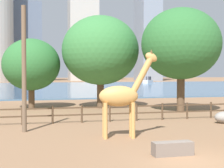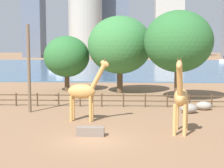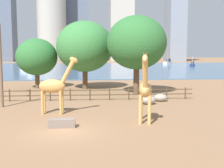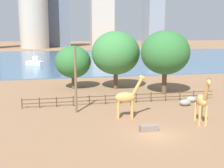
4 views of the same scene
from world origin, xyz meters
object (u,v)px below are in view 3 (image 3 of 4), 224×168
at_px(tree_right_tall, 85,47).
at_px(boat_ferry, 30,68).
at_px(giraffe_companion, 145,89).
at_px(tree_center_broad, 37,57).
at_px(boat_tug, 168,62).
at_px(feeding_trough, 62,123).
at_px(utility_pole, 1,66).
at_px(boat_sailboat, 192,65).
at_px(tree_left_large, 137,43).
at_px(boulder_near_fence, 148,100).
at_px(giraffe_tall, 54,86).
at_px(boulder_by_pole, 160,98).

bearing_deg(tree_right_tall, boat_ferry, 112.27).
height_order(giraffe_companion, boat_ferry, boat_ferry).
height_order(tree_center_broad, boat_tug, tree_center_broad).
relative_size(giraffe_companion, tree_right_tall, 0.54).
bearing_deg(feeding_trough, boat_tug, 70.08).
height_order(utility_pole, boat_sailboat, utility_pole).
xyz_separation_m(feeding_trough, boat_ferry, (-13.64, 57.48, 0.74)).
distance_m(tree_left_large, boat_ferry, 47.60).
height_order(tree_left_large, boat_sailboat, tree_left_large).
bearing_deg(boat_tug, tree_center_broad, 13.47).
bearing_deg(feeding_trough, boulder_near_fence, 46.18).
height_order(tree_center_broad, boat_ferry, tree_center_broad).
xyz_separation_m(boulder_near_fence, feeding_trough, (-7.75, -8.08, -0.12)).
height_order(feeding_trough, tree_right_tall, tree_right_tall).
distance_m(giraffe_tall, tree_left_large, 14.47).
bearing_deg(boulder_near_fence, boat_tug, 72.75).
relative_size(tree_left_large, boat_ferry, 1.75).
height_order(giraffe_companion, tree_left_large, tree_left_large).
xyz_separation_m(boulder_near_fence, tree_right_tall, (-6.37, 12.72, 5.55)).
bearing_deg(giraffe_tall, boat_tug, 75.79).
relative_size(utility_pole, boulder_by_pole, 5.42).
relative_size(tree_center_broad, boat_ferry, 1.30).
distance_m(utility_pole, boat_tug, 102.74).
bearing_deg(feeding_trough, tree_right_tall, 86.19).
bearing_deg(tree_right_tall, boat_sailboat, 57.26).
xyz_separation_m(tree_right_tall, boat_ferry, (-15.02, 36.68, -4.94)).
distance_m(feeding_trough, tree_center_broad, 23.33).
bearing_deg(tree_left_large, boat_sailboat, 63.87).
height_order(giraffe_tall, tree_center_broad, tree_center_broad).
xyz_separation_m(tree_right_tall, boat_tug, (35.26, 80.34, -4.98)).
bearing_deg(utility_pole, boat_sailboat, 57.63).
height_order(utility_pole, tree_center_broad, utility_pole).
height_order(boulder_by_pole, boat_sailboat, boat_sailboat).
xyz_separation_m(giraffe_companion, boulder_near_fence, (1.79, 7.17, -2.04)).
bearing_deg(tree_left_large, boat_tug, 71.42).
distance_m(giraffe_tall, feeding_trough, 5.07).
xyz_separation_m(boulder_by_pole, tree_right_tall, (-8.02, 11.15, 5.58)).
relative_size(boulder_by_pole, boat_tug, 0.28).
relative_size(giraffe_companion, feeding_trough, 2.88).
xyz_separation_m(utility_pole, boulder_by_pole, (15.70, 1.80, -3.48)).
distance_m(boulder_near_fence, boat_ferry, 53.84).
bearing_deg(boulder_near_fence, feeding_trough, -133.82).
height_order(giraffe_companion, boat_sailboat, giraffe_companion).
xyz_separation_m(utility_pole, boat_tug, (42.93, 93.29, -2.88)).
relative_size(giraffe_tall, boat_ferry, 0.90).
xyz_separation_m(tree_center_broad, boat_tug, (42.19, 78.87, -3.50)).
distance_m(giraffe_companion, feeding_trough, 6.40).
xyz_separation_m(tree_left_large, boat_tug, (28.85, 85.83, -5.33)).
distance_m(boulder_by_pole, tree_center_broad, 19.99).
xyz_separation_m(utility_pole, tree_left_large, (14.08, 7.46, 2.45)).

